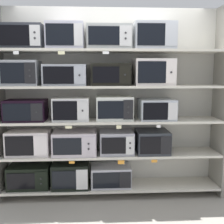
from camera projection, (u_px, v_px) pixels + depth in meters
back_panel at (111, 101)px, 3.88m from camera, size 3.04×0.04×2.50m
upright_right at (221, 102)px, 3.72m from camera, size 0.05×0.45×2.50m
shelf_0 at (112, 186)px, 3.80m from camera, size 2.84×0.45×0.03m
microwave_0 at (30, 176)px, 3.71m from camera, size 0.54×0.38×0.30m
microwave_1 at (71, 174)px, 3.74m from camera, size 0.48×0.42×0.33m
microwave_2 at (111, 175)px, 3.77m from camera, size 0.52×0.37×0.27m
shelf_1 at (112, 154)px, 3.73m from camera, size 2.84×0.45×0.03m
microwave_3 at (29, 143)px, 3.64m from camera, size 0.55×0.35×0.31m
microwave_4 at (75, 142)px, 3.68m from camera, size 0.56×0.44×0.30m
microwave_5 at (116, 142)px, 3.71m from camera, size 0.44×0.39×0.29m
microwave_6 at (152, 141)px, 3.74m from camera, size 0.42×0.43×0.30m
price_tag_0 at (72, 162)px, 3.48m from camera, size 0.07×0.00×0.03m
price_tag_1 at (121, 162)px, 3.52m from camera, size 0.08×0.00×0.05m
price_tag_2 at (154, 161)px, 3.54m from camera, size 0.07×0.00×0.04m
shelf_2 at (112, 121)px, 3.67m from camera, size 2.84×0.45×0.03m
microwave_7 at (26, 110)px, 3.58m from camera, size 0.51×0.38×0.27m
microwave_8 at (71, 109)px, 3.61m from camera, size 0.46×0.36×0.29m
microwave_9 at (114, 108)px, 3.64m from camera, size 0.47×0.38×0.31m
microwave_10 at (157, 109)px, 3.68m from camera, size 0.46×0.41×0.27m
price_tag_3 at (69, 127)px, 3.42m from camera, size 0.09×0.00×0.03m
price_tag_4 at (119, 127)px, 3.45m from camera, size 0.06×0.00×0.04m
price_tag_5 at (159, 126)px, 3.48m from camera, size 0.05×0.00×0.03m
shelf_3 at (112, 86)px, 3.61m from camera, size 2.84×0.45×0.03m
microwave_11 at (22, 73)px, 3.51m from camera, size 0.44×0.38×0.31m
microwave_12 at (65, 75)px, 3.55m from camera, size 0.53×0.41×0.26m
microwave_13 at (110, 75)px, 3.58m from camera, size 0.49×0.43×0.27m
microwave_14 at (153, 72)px, 3.61m from camera, size 0.50×0.42×0.33m
shelf_4 at (112, 51)px, 3.54m from camera, size 2.84×0.45×0.03m
microwave_15 at (23, 37)px, 3.45m from camera, size 0.51×0.35×0.30m
microwave_16 at (65, 36)px, 3.48m from camera, size 0.46×0.34×0.33m
microwave_17 at (109, 38)px, 3.51m from camera, size 0.55×0.42×0.30m
microwave_18 at (154, 36)px, 3.54m from camera, size 0.51×0.41×0.33m
price_tag_6 at (16, 53)px, 3.26m from camera, size 0.07×0.00×0.04m
price_tag_7 at (61, 53)px, 3.29m from camera, size 0.08×0.00×0.04m
price_tag_8 at (106, 53)px, 3.32m from camera, size 0.08×0.00×0.03m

